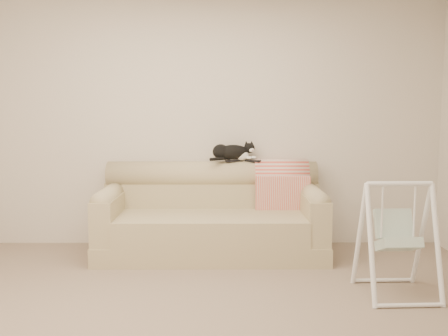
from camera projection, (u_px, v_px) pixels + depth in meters
name	position (u px, v px, depth m)	size (l,w,h in m)	color
ground_plane	(194.00, 319.00, 3.41)	(5.00, 5.00, 0.00)	#746151
room_shell	(192.00, 94.00, 3.23)	(5.04, 4.04, 2.60)	beige
sofa	(212.00, 218.00, 4.97)	(2.20, 0.93, 0.90)	tan
remote_a	(234.00, 160.00, 5.14)	(0.18, 0.13, 0.03)	black
remote_b	(253.00, 161.00, 5.13)	(0.16, 0.14, 0.02)	black
tuxedo_cat	(232.00, 152.00, 5.13)	(0.49, 0.34, 0.20)	black
throw_blanket	(281.00, 178.00, 5.16)	(0.55, 0.38, 0.58)	#DC4C3A
baby_swing	(397.00, 238.00, 3.83)	(0.56, 0.60, 0.89)	white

